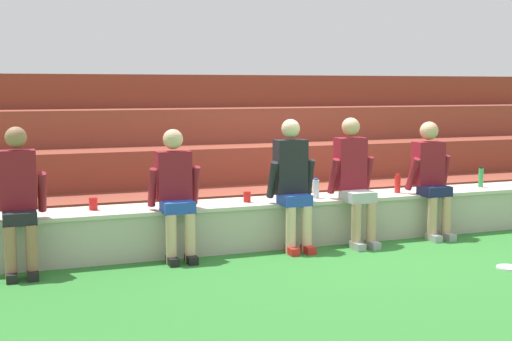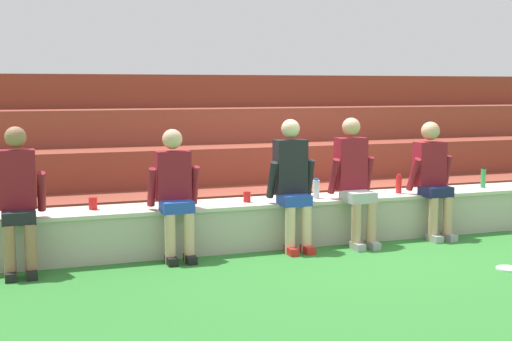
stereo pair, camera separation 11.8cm
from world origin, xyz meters
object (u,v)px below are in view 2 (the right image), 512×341
Objects in this scene: person_right_of_center at (354,178)px; water_bottle_mid_right at (399,184)px; water_bottle_near_right at (483,178)px; person_far_left at (18,196)px; person_far_right at (433,175)px; plastic_cup_right_end at (247,197)px; plastic_cup_left_end at (93,203)px; person_center at (292,181)px; water_bottle_near_left at (316,189)px; frisbee at (508,269)px; person_left_of_center at (175,190)px.

water_bottle_mid_right is at bearing 18.74° from person_right_of_center.
person_right_of_center is 5.52× the size of water_bottle_near_right.
water_bottle_near_right is 1.14× the size of water_bottle_mid_right.
person_far_right is (4.67, 0.05, -0.00)m from person_far_left.
plastic_cup_right_end is at bearing 6.73° from person_far_left.
water_bottle_mid_right reaches higher than plastic_cup_right_end.
person_far_left is at bearing -176.56° from water_bottle_near_right.
water_bottle_near_right reaches higher than plastic_cup_left_end.
water_bottle_near_left is (0.40, 0.25, -0.14)m from person_center.
plastic_cup_right_end is at bearing 168.50° from person_right_of_center.
frisbee is at bearing -83.90° from water_bottle_mid_right.
person_center is 5.51× the size of water_bottle_near_right.
person_center is 1.00× the size of person_right_of_center.
water_bottle_mid_right is (1.50, 0.27, -0.15)m from person_center.
person_right_of_center reaches higher than frisbee.
person_right_of_center is 6.27× the size of water_bottle_mid_right.
water_bottle_mid_right is at bearing 10.10° from person_center.
frisbee is (1.29, -1.76, -0.62)m from water_bottle_near_left.
water_bottle_mid_right is (4.36, 0.29, -0.13)m from person_far_left.
plastic_cup_right_end is (0.87, 0.23, -0.16)m from person_left_of_center.
frisbee is (-1.07, -1.82, -0.63)m from water_bottle_near_right.
plastic_cup_left_end is (0.74, 0.38, -0.17)m from person_far_left.
person_left_of_center is 11.59× the size of plastic_cup_right_end.
water_bottle_mid_right reaches higher than plastic_cup_left_end.
person_right_of_center is at bearing -171.51° from water_bottle_near_right.
water_bottle_near_right is at bearing 3.97° from person_left_of_center.
person_far_right is 10.74× the size of plastic_cup_left_end.
person_far_left is 4.37m from water_bottle_mid_right.
plastic_cup_left_end is at bearing 26.96° from person_far_left.
person_right_of_center is at bearing 121.23° from frisbee.
person_far_left is 1.55m from person_left_of_center.
water_bottle_near_right is 2.23× the size of plastic_cup_right_end.
person_right_of_center is (0.77, 0.02, -0.00)m from person_center.
person_right_of_center is at bearing -179.55° from person_far_right.
water_bottle_near_right is at bearing 0.94° from plastic_cup_right_end.
person_center is 0.50m from water_bottle_near_left.
person_right_of_center reaches higher than person_far_right.
person_left_of_center is 3.45m from frisbee.
person_left_of_center is 1.73m from water_bottle_near_left.
person_far_left is 1.04× the size of person_left_of_center.
person_center reaches higher than water_bottle_mid_right.
person_center is at bearing 138.41° from frisbee.
person_right_of_center reaches higher than person_center.
water_bottle_mid_right is 1.88m from frisbee.
person_far_left is at bearing -175.17° from water_bottle_near_left.
person_far_left is 4.67m from person_far_right.
plastic_cup_right_end is (-1.94, -0.00, -0.05)m from water_bottle_mid_right.
person_right_of_center is 1.25m from plastic_cup_right_end.
frisbee is at bearing -18.03° from person_far_left.
water_bottle_near_left reaches higher than plastic_cup_left_end.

